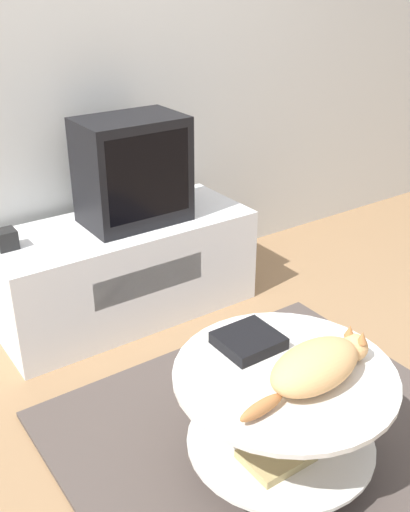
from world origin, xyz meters
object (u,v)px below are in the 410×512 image
(tv, at_px, (133,171))
(cat, at_px, (317,365))
(dvd_box, at_px, (249,341))
(speaker, at_px, (6,239))

(tv, distance_m, cat, 1.38)
(tv, xyz_separation_m, cat, (-0.10, -1.35, -0.25))
(cat, bearing_deg, dvd_box, 95.02)
(tv, bearing_deg, dvd_box, -98.03)
(dvd_box, bearing_deg, tv, 81.97)
(dvd_box, bearing_deg, cat, -79.47)
(dvd_box, xyz_separation_m, cat, (0.05, -0.28, 0.04))
(speaker, bearing_deg, dvd_box, -67.53)
(speaker, distance_m, cat, 1.49)
(speaker, height_order, cat, speaker)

